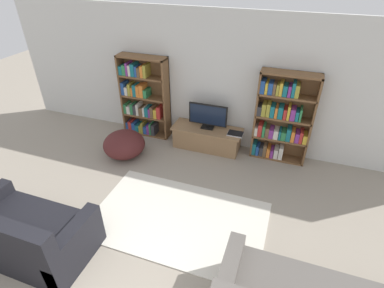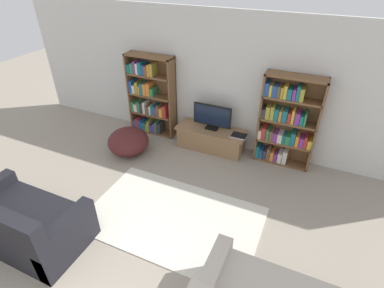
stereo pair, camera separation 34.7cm
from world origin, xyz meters
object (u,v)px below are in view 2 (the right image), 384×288
(television, at_px, (212,117))
(beanbag_ottoman, at_px, (128,141))
(bookshelf_right, at_px, (285,123))
(bookshelf_left, at_px, (150,97))
(laptop, at_px, (239,136))
(tv_stand, at_px, (211,139))
(couch_left_sectional, at_px, (23,224))

(television, xyz_separation_m, beanbag_ottoman, (-1.42, -0.83, -0.46))
(bookshelf_right, relative_size, television, 2.24)
(beanbag_ottoman, bearing_deg, bookshelf_left, 91.23)
(laptop, bearing_deg, tv_stand, 176.21)
(tv_stand, xyz_separation_m, television, (-0.00, 0.02, 0.49))
(laptop, distance_m, beanbag_ottoman, 2.15)
(bookshelf_right, xyz_separation_m, couch_left_sectional, (-2.80, -3.32, -0.52))
(tv_stand, bearing_deg, bookshelf_left, 174.60)
(bookshelf_right, xyz_separation_m, tv_stand, (-1.34, -0.14, -0.60))
(couch_left_sectional, bearing_deg, bookshelf_left, 89.59)
(bookshelf_left, distance_m, television, 1.45)
(tv_stand, xyz_separation_m, beanbag_ottoman, (-1.42, -0.81, 0.03))
(tv_stand, relative_size, television, 1.82)
(tv_stand, bearing_deg, beanbag_ottoman, -150.35)
(television, relative_size, couch_left_sectional, 0.46)
(tv_stand, xyz_separation_m, laptop, (0.58, -0.04, 0.23))
(laptop, distance_m, couch_left_sectional, 3.75)
(bookshelf_right, distance_m, tv_stand, 1.48)
(bookshelf_left, xyz_separation_m, couch_left_sectional, (-0.02, -3.32, -0.50))
(television, relative_size, laptop, 2.55)
(bookshelf_left, distance_m, bookshelf_right, 2.78)
(television, bearing_deg, couch_left_sectional, -114.50)
(beanbag_ottoman, bearing_deg, laptop, 21.10)
(tv_stand, relative_size, beanbag_ottoman, 1.74)
(bookshelf_left, height_order, beanbag_ottoman, bookshelf_left)
(couch_left_sectional, bearing_deg, beanbag_ottoman, 88.94)
(tv_stand, bearing_deg, bookshelf_right, 5.76)
(bookshelf_right, height_order, television, bookshelf_right)
(television, xyz_separation_m, laptop, (0.58, -0.06, -0.26))
(bookshelf_left, xyz_separation_m, tv_stand, (1.44, -0.14, -0.59))
(bookshelf_right, height_order, tv_stand, bookshelf_right)
(couch_left_sectional, relative_size, beanbag_ottoman, 2.07)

